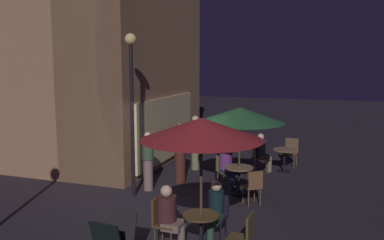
{
  "coord_description": "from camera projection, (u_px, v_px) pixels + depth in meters",
  "views": [
    {
      "loc": [
        -8.81,
        -3.99,
        3.53
      ],
      "look_at": [
        1.45,
        -0.33,
        1.96
      ],
      "focal_mm": 38.99,
      "sensor_mm": 36.0,
      "label": 1
    }
  ],
  "objects": [
    {
      "name": "ground_plane",
      "position": [
        159.0,
        208.0,
        10.04
      ],
      "size": [
        60.0,
        60.0,
        0.0
      ],
      "primitive_type": "plane",
      "color": "#262029"
    },
    {
      "name": "cafe_building",
      "position": [
        79.0,
        35.0,
        13.67
      ],
      "size": [
        6.46,
        8.1,
        8.68
      ],
      "color": "#A27152",
      "rests_on": "ground"
    },
    {
      "name": "street_lamp_near_corner",
      "position": [
        132.0,
        90.0,
        10.5
      ],
      "size": [
        0.29,
        0.29,
        4.19
      ],
      "color": "black",
      "rests_on": "ground"
    },
    {
      "name": "cafe_table_0",
      "position": [
        239.0,
        174.0,
        10.9
      ],
      "size": [
        0.76,
        0.76,
        0.76
      ],
      "color": "black",
      "rests_on": "ground"
    },
    {
      "name": "cafe_table_1",
      "position": [
        201.0,
        227.0,
        7.52
      ],
      "size": [
        0.66,
        0.66,
        0.78
      ],
      "color": "black",
      "rests_on": "ground"
    },
    {
      "name": "cafe_table_2",
      "position": [
        284.0,
        155.0,
        13.18
      ],
      "size": [
        0.74,
        0.74,
        0.74
      ],
      "color": "black",
      "rests_on": "ground"
    },
    {
      "name": "patio_umbrella_0",
      "position": [
        240.0,
        115.0,
        10.67
      ],
      "size": [
        2.29,
        2.29,
        2.33
      ],
      "color": "black",
      "rests_on": "ground"
    },
    {
      "name": "patio_umbrella_1",
      "position": [
        201.0,
        130.0,
        7.27
      ],
      "size": [
        2.19,
        2.19,
        2.54
      ],
      "color": "black",
      "rests_on": "ground"
    },
    {
      "name": "cafe_chair_0",
      "position": [
        253.0,
        184.0,
        10.13
      ],
      "size": [
        0.55,
        0.55,
        0.88
      ],
      "rotation": [
        0.0,
        0.0,
        0.67
      ],
      "color": "brown",
      "rests_on": "ground"
    },
    {
      "name": "cafe_chair_1",
      "position": [
        224.0,
        167.0,
        11.6
      ],
      "size": [
        0.56,
        0.56,
        0.96
      ],
      "rotation": [
        0.0,
        0.0,
        -2.35
      ],
      "color": "brown",
      "rests_on": "ground"
    },
    {
      "name": "cafe_chair_2",
      "position": [
        245.0,
        234.0,
        7.21
      ],
      "size": [
        0.44,
        0.44,
        0.91
      ],
      "rotation": [
        0.0,
        0.0,
        1.51
      ],
      "color": "brown",
      "rests_on": "ground"
    },
    {
      "name": "cafe_chair_3",
      "position": [
        218.0,
        212.0,
        8.28
      ],
      "size": [
        0.43,
        0.43,
        0.87
      ],
      "rotation": [
        0.0,
        0.0,
        3.06
      ],
      "color": "black",
      "rests_on": "ground"
    },
    {
      "name": "cafe_chair_4",
      "position": [
        162.0,
        218.0,
        7.8
      ],
      "size": [
        0.43,
        0.43,
        0.99
      ],
      "rotation": [
        0.0,
        0.0,
        -1.61
      ],
      "color": "brown",
      "rests_on": "ground"
    },
    {
      "name": "cafe_chair_5",
      "position": [
        291.0,
        150.0,
        13.95
      ],
      "size": [
        0.48,
        0.48,
        0.93
      ],
      "rotation": [
        0.0,
        0.0,
        3.01
      ],
      "color": "brown",
      "rests_on": "ground"
    },
    {
      "name": "cafe_chair_6",
      "position": [
        257.0,
        155.0,
        13.18
      ],
      "size": [
        0.55,
        0.55,
        0.89
      ],
      "rotation": [
        0.0,
        0.0,
        -1.22
      ],
      "color": "brown",
      "rests_on": "ground"
    },
    {
      "name": "patron_seated_0",
      "position": [
        226.0,
        163.0,
        11.45
      ],
      "size": [
        0.54,
        0.54,
        1.26
      ],
      "rotation": [
        0.0,
        0.0,
        -2.35
      ],
      "color": "#2D344B",
      "rests_on": "ground"
    },
    {
      "name": "patron_seated_1",
      "position": [
        215.0,
        207.0,
        8.13
      ],
      "size": [
        0.52,
        0.34,
        1.2
      ],
      "rotation": [
        0.0,
        0.0,
        3.06
      ],
      "color": "#2D4B3B",
      "rests_on": "ground"
    },
    {
      "name": "patron_seated_2",
      "position": [
        169.0,
        213.0,
        7.73
      ],
      "size": [
        0.39,
        0.56,
        1.24
      ],
      "rotation": [
        0.0,
        0.0,
        -1.61
      ],
      "color": "#7B6359",
      "rests_on": "ground"
    },
    {
      "name": "patron_seated_3",
      "position": [
        262.0,
        150.0,
        13.15
      ],
      "size": [
        0.42,
        0.51,
        1.24
      ],
      "rotation": [
        0.0,
        0.0,
        -1.22
      ],
      "color": "slate",
      "rests_on": "ground"
    },
    {
      "name": "patron_standing_4",
      "position": [
        180.0,
        153.0,
        11.97
      ],
      "size": [
        0.37,
        0.37,
        1.78
      ],
      "rotation": [
        0.0,
        0.0,
        2.35
      ],
      "color": "#4B211B",
      "rests_on": "ground"
    },
    {
      "name": "patron_standing_5",
      "position": [
        148.0,
        161.0,
        11.3
      ],
      "size": [
        0.31,
        0.31,
        1.61
      ],
      "rotation": [
        0.0,
        0.0,
        0.85
      ],
      "color": "#846164",
      "rests_on": "ground"
    },
    {
      "name": "patron_standing_6",
      "position": [
        195.0,
        142.0,
        13.45
      ],
      "size": [
        0.31,
        0.31,
        1.76
      ],
      "rotation": [
        0.0,
        0.0,
        4.29
      ],
      "color": "#737457",
      "rests_on": "ground"
    }
  ]
}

